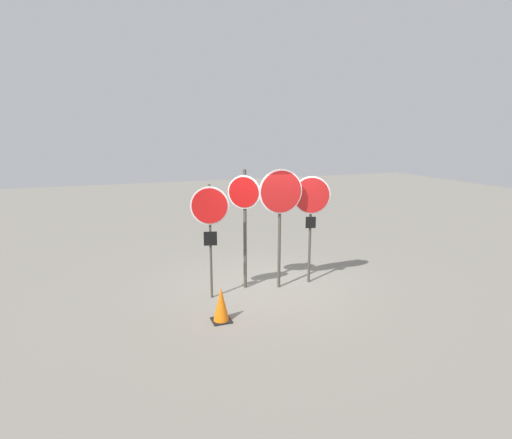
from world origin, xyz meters
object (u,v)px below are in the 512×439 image
stop_sign_2 (281,201)px  traffic_cone_0 (221,304)px  stop_sign_1 (244,207)px  stop_sign_0 (210,214)px  stop_sign_3 (311,204)px

stop_sign_2 → traffic_cone_0: size_ratio=4.04×
stop_sign_1 → stop_sign_2: size_ratio=1.00×
stop_sign_1 → traffic_cone_0: stop_sign_1 is taller
stop_sign_0 → stop_sign_1: stop_sign_1 is taller
stop_sign_2 → stop_sign_3: 0.76m
stop_sign_1 → stop_sign_3: 1.49m
stop_sign_1 → stop_sign_3: (1.47, -0.20, 0.02)m
stop_sign_0 → stop_sign_2: 1.55m
stop_sign_2 → stop_sign_3: stop_sign_2 is taller
stop_sign_0 → stop_sign_3: 2.29m
stop_sign_2 → stop_sign_1: bearing=166.0°
stop_sign_0 → stop_sign_2: size_ratio=0.91×
stop_sign_1 → traffic_cone_0: size_ratio=4.02×
stop_sign_1 → stop_sign_2: 0.77m
stop_sign_2 → stop_sign_3: size_ratio=1.08×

